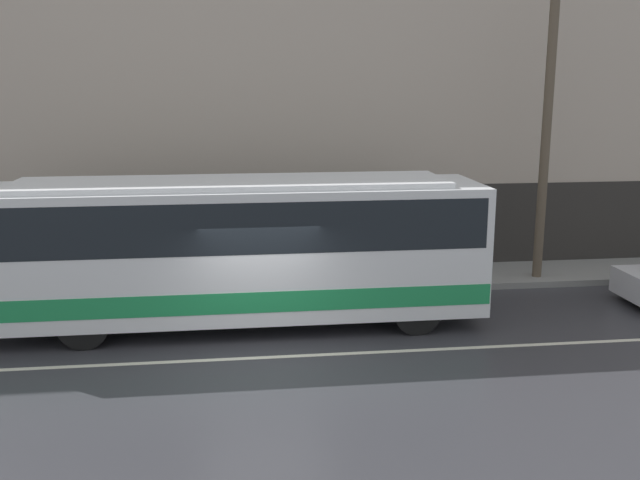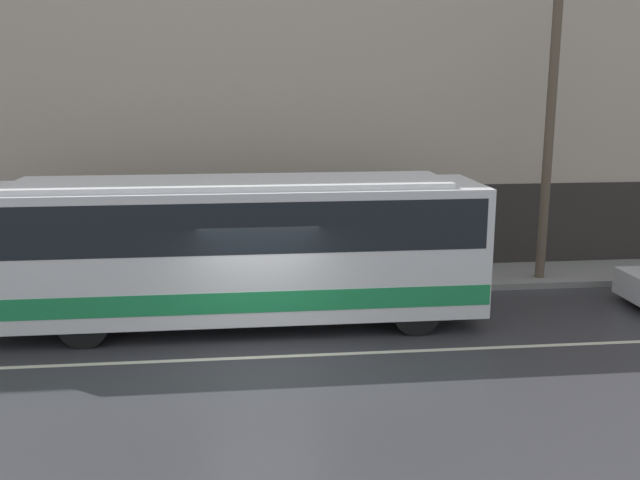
% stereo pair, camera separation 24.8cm
% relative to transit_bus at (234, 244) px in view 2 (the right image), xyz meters
% --- Properties ---
extents(ground_plane, '(60.00, 60.00, 0.00)m').
position_rel_transit_bus_xyz_m(ground_plane, '(0.52, -2.12, -1.86)').
color(ground_plane, '#333338').
extents(sidewalk, '(60.00, 2.26, 0.17)m').
position_rel_transit_bus_xyz_m(sidewalk, '(0.52, 3.01, -1.78)').
color(sidewalk, gray).
rests_on(sidewalk, ground_plane).
extents(building_facade, '(60.00, 0.35, 10.06)m').
position_rel_transit_bus_xyz_m(building_facade, '(0.52, 4.29, 2.99)').
color(building_facade, '#B7A899').
rests_on(building_facade, ground_plane).
extents(lane_stripe, '(54.00, 0.14, 0.01)m').
position_rel_transit_bus_xyz_m(lane_stripe, '(0.52, -2.12, -1.86)').
color(lane_stripe, beige).
rests_on(lane_stripe, ground_plane).
extents(transit_bus, '(11.05, 2.62, 3.31)m').
position_rel_transit_bus_xyz_m(transit_bus, '(0.00, 0.00, 0.00)').
color(transit_bus, white).
rests_on(transit_bus, ground_plane).
extents(utility_pole_near, '(0.25, 0.25, 8.26)m').
position_rel_transit_bus_xyz_m(utility_pole_near, '(8.25, 2.46, 2.44)').
color(utility_pole_near, brown).
rests_on(utility_pole_near, sidewalk).
extents(pedestrian_waiting, '(0.36, 0.36, 1.55)m').
position_rel_transit_bus_xyz_m(pedestrian_waiting, '(-2.81, 2.97, -0.98)').
color(pedestrian_waiting, maroon).
rests_on(pedestrian_waiting, sidewalk).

